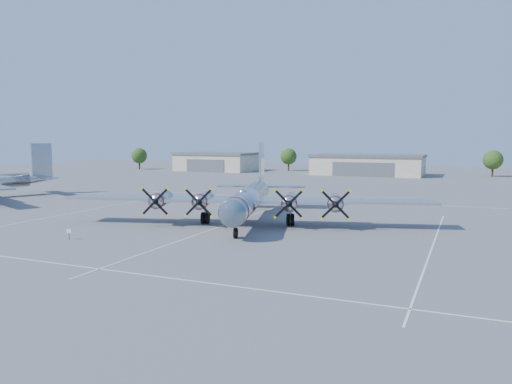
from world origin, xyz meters
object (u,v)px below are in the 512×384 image
at_px(hangar_center, 368,165).
at_px(tree_far_west, 139,156).
at_px(hangar_west, 216,162).
at_px(main_bomber_b29, 250,222).
at_px(info_placard, 69,232).
at_px(tree_west, 289,157).
at_px(tree_east, 493,160).

distance_m(hangar_center, tree_far_west, 70.13).
bearing_deg(hangar_center, hangar_west, 180.00).
bearing_deg(tree_far_west, main_bomber_b29, -46.88).
xyz_separation_m(tree_far_west, main_bomber_b29, (71.70, -76.57, -4.22)).
height_order(tree_far_west, main_bomber_b29, tree_far_west).
bearing_deg(info_placard, tree_far_west, 117.64).
bearing_deg(tree_west, tree_far_west, -165.07).
height_order(hangar_center, tree_far_west, tree_far_west).
relative_size(hangar_west, info_placard, 22.50).
bearing_deg(hangar_center, info_placard, -95.88).
bearing_deg(tree_west, hangar_center, -17.82).
height_order(tree_east, main_bomber_b29, tree_east).
xyz_separation_m(hangar_west, tree_east, (75.00, 6.04, 1.51)).
bearing_deg(hangar_west, tree_west, 21.89).
height_order(tree_far_west, tree_east, same).
bearing_deg(tree_west, hangar_west, -158.11).
height_order(tree_east, info_placard, tree_east).
xyz_separation_m(tree_east, main_bomber_b29, (-28.30, -86.57, -4.22)).
bearing_deg(info_placard, tree_west, 92.87).
distance_m(hangar_center, info_placard, 97.08).
bearing_deg(tree_far_west, info_placard, -57.03).
distance_m(hangar_west, info_placard, 102.74).
relative_size(hangar_west, hangar_center, 0.79).
bearing_deg(hangar_center, main_bomber_b29, -88.79).
bearing_deg(tree_east, tree_west, 177.92).
height_order(tree_west, tree_east, same).
distance_m(hangar_west, hangar_center, 45.00).
relative_size(hangar_center, tree_west, 4.31).
bearing_deg(tree_far_west, tree_east, 5.71).
bearing_deg(main_bomber_b29, hangar_center, 75.26).
bearing_deg(hangar_center, tree_west, 162.18).
height_order(tree_far_west, tree_west, same).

